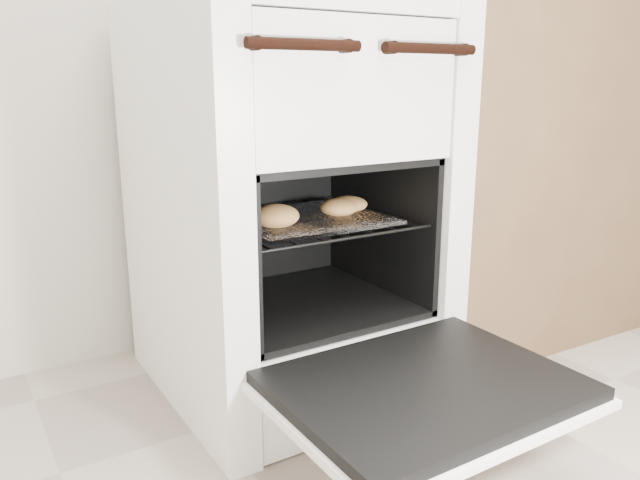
{
  "coord_description": "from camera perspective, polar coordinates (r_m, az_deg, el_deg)",
  "views": [
    {
      "loc": [
        -0.8,
        -0.18,
        0.78
      ],
      "look_at": [
        -0.07,
        1.0,
        0.42
      ],
      "focal_mm": 35.0,
      "sensor_mm": 36.0,
      "label": 1
    }
  ],
  "objects": [
    {
      "name": "counter",
      "position": [
        2.11,
        16.65,
        6.29
      ],
      "size": [
        1.01,
        0.69,
        0.99
      ],
      "primitive_type": "cube",
      "rotation": [
        0.0,
        0.0,
        -0.03
      ],
      "color": "brown",
      "rests_on": "ground"
    },
    {
      "name": "oven_rack",
      "position": [
        1.49,
        -1.69,
        1.87
      ],
      "size": [
        0.46,
        0.44,
        0.01
      ],
      "color": "black",
      "rests_on": "stove"
    },
    {
      "name": "baked_rolls",
      "position": [
        1.44,
        -0.49,
        2.76
      ],
      "size": [
        0.36,
        0.19,
        0.05
      ],
      "color": "tan",
      "rests_on": "foil_sheet"
    },
    {
      "name": "foil_sheet",
      "position": [
        1.47,
        -1.28,
        1.96
      ],
      "size": [
        0.36,
        0.31,
        0.01
      ],
      "primitive_type": "cube",
      "color": "white",
      "rests_on": "oven_rack"
    },
    {
      "name": "oven_door",
      "position": [
        1.22,
        9.58,
        -13.32
      ],
      "size": [
        0.56,
        0.44,
        0.04
      ],
      "color": "black",
      "rests_on": "stove"
    },
    {
      "name": "stove",
      "position": [
        1.55,
        -2.98,
        3.07
      ],
      "size": [
        0.63,
        0.7,
        0.96
      ],
      "color": "white",
      "rests_on": "ground"
    }
  ]
}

